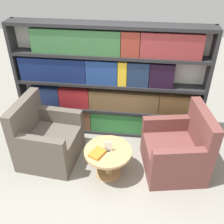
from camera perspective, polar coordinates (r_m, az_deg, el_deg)
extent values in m
plane|color=gray|center=(3.92, -2.99, -14.82)|extent=(14.00, 14.00, 0.00)
cube|color=silver|center=(4.39, -0.38, 6.99)|extent=(3.08, 0.05, 1.92)
cube|color=#262628|center=(4.71, -19.34, 6.96)|extent=(0.05, 0.30, 1.92)
cube|color=#262628|center=(4.36, 19.61, 4.71)|extent=(0.05, 0.30, 1.92)
cube|color=#262628|center=(4.78, -0.54, -3.76)|extent=(2.98, 0.30, 0.05)
cube|color=#262628|center=(4.52, -0.57, 0.82)|extent=(2.98, 0.30, 0.05)
cube|color=#262628|center=(4.28, -0.61, 6.24)|extent=(2.98, 0.30, 0.05)
cube|color=#262628|center=(4.08, -0.65, 12.24)|extent=(2.98, 0.30, 0.05)
cube|color=#262628|center=(3.93, -0.69, 18.43)|extent=(2.98, 0.30, 0.05)
cube|color=brown|center=(4.83, -11.73, -0.98)|extent=(0.63, 0.20, 0.38)
cube|color=brown|center=(4.71, -6.27, -1.41)|extent=(0.29, 0.20, 0.38)
cube|color=#307839|center=(4.62, 1.22, -1.98)|extent=(0.93, 0.20, 0.38)
cube|color=maroon|center=(4.61, 8.25, -2.48)|extent=(0.19, 0.20, 0.38)
cube|color=brown|center=(4.64, 13.30, -2.82)|extent=(0.61, 0.20, 0.38)
cube|color=navy|center=(4.66, -14.20, 3.58)|extent=(0.50, 0.20, 0.34)
cube|color=maroon|center=(4.50, -8.09, 3.24)|extent=(0.50, 0.20, 0.34)
cube|color=brown|center=(4.37, 2.57, 2.57)|extent=(1.15, 0.20, 0.34)
cube|color=brown|center=(4.41, 14.29, 1.73)|extent=(0.63, 0.20, 0.34)
cube|color=navy|center=(4.36, -12.64, 9.21)|extent=(1.08, 0.20, 0.39)
cube|color=navy|center=(4.17, -2.16, 8.86)|extent=(0.49, 0.20, 0.39)
cube|color=gold|center=(4.13, 2.33, 8.62)|extent=(0.14, 0.20, 0.39)
cube|color=#1C2E4C|center=(4.12, 5.72, 8.40)|extent=(0.33, 0.20, 0.39)
cube|color=black|center=(4.13, 10.74, 8.03)|extent=(0.37, 0.20, 0.39)
cube|color=#346739|center=(4.07, -7.89, 15.08)|extent=(1.35, 0.20, 0.37)
cube|color=maroon|center=(3.95, 4.07, 14.71)|extent=(0.27, 0.20, 0.37)
cube|color=maroon|center=(3.96, 12.78, 14.04)|extent=(0.88, 0.20, 0.37)
cube|color=brown|center=(4.22, -13.25, -7.23)|extent=(0.91, 0.93, 0.46)
cube|color=brown|center=(4.08, -18.57, -1.04)|extent=(0.22, 0.86, 0.54)
cube|color=brown|center=(3.73, -15.20, -6.97)|extent=(0.70, 0.18, 0.23)
cube|color=brown|center=(4.25, -11.01, -0.73)|extent=(0.70, 0.18, 0.23)
cube|color=brown|center=(4.04, 13.15, -9.46)|extent=(0.98, 1.00, 0.46)
cube|color=brown|center=(3.84, 19.07, -3.52)|extent=(0.30, 0.87, 0.54)
cube|color=brown|center=(4.08, 11.53, -2.47)|extent=(0.70, 0.25, 0.23)
cube|color=brown|center=(3.54, 14.27, -9.50)|extent=(0.70, 0.25, 0.23)
cylinder|color=tan|center=(3.87, -0.85, -11.07)|extent=(0.12, 0.12, 0.42)
cylinder|color=tan|center=(4.01, -0.82, -13.02)|extent=(0.37, 0.37, 0.03)
cylinder|color=tan|center=(3.72, -0.88, -8.57)|extent=(0.68, 0.68, 0.04)
cube|color=black|center=(3.70, -0.88, -8.28)|extent=(0.06, 0.06, 0.01)
cube|color=silver|center=(3.65, -0.89, -7.44)|extent=(0.10, 0.01, 0.15)
cube|color=orange|center=(3.64, -3.21, -8.95)|extent=(0.24, 0.27, 0.04)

